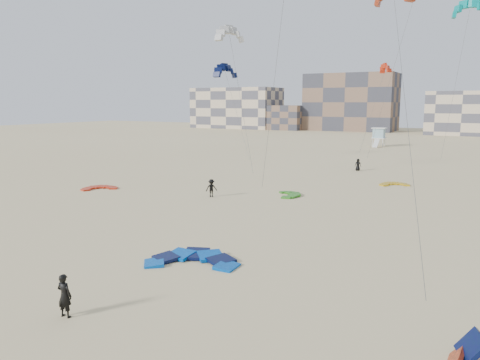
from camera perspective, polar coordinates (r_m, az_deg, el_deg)
The scene contains 16 objects.
ground at distance 22.63m, azimuth -9.57°, elevation -13.70°, with size 320.00×320.00×0.00m, color beige.
kite_ground_blue at distance 26.63m, azimuth -5.84°, elevation -10.01°, with size 4.71×4.91×0.70m, color #0058C3, non-canonical shape.
kite_ground_red at distance 50.57m, azimuth -16.75°, elevation -1.07°, with size 3.21×3.40×0.42m, color red, non-canonical shape.
kite_ground_green at distance 45.29m, azimuth 5.96°, elevation -1.90°, with size 2.99×3.17×0.41m, color #2B9017, non-canonical shape.
kite_ground_yellow at distance 53.34m, azimuth 18.28°, elevation -0.61°, with size 2.86×3.00×0.39m, color gold, non-canonical shape.
kitesurfer_main at distance 21.23m, azimuth -20.61°, elevation -13.05°, with size 0.68×0.45×1.87m, color black.
kitesurfer_c at distance 44.34m, azimuth -3.50°, elevation -0.99°, with size 1.10×0.63×1.70m, color black.
kitesurfer_e at distance 63.30m, azimuth 14.18°, elevation 1.82°, with size 0.79×0.51×1.61m, color black.
kite_fly_grey at distance 54.79m, azimuth -1.27°, elevation 17.20°, with size 5.86×4.55×16.53m.
kite_fly_navy at distance 71.13m, azimuth -1.80°, elevation 13.00°, with size 8.39×5.81×13.77m.
kite_fly_teal_b at distance 70.27m, azimuth 26.22°, elevation 18.14°, with size 4.68×4.57×21.01m.
kite_fly_red at distance 79.59m, azimuth 17.30°, elevation 12.79°, with size 4.84×4.62×14.15m.
lifeguard_tower_far at distance 99.90m, azimuth 16.56°, elevation 5.02°, with size 2.79×5.25×3.83m.
condo_west_a at distance 168.15m, azimuth -0.41°, elevation 8.76°, with size 30.00×15.00×14.00m, color beige.
condo_west_b at distance 156.21m, azimuth 13.37°, elevation 9.20°, with size 28.00×14.00×18.00m, color brown.
condo_fill_left at distance 157.44m, azimuth 5.62°, elevation 7.58°, with size 12.00×10.00×8.00m, color brown.
Camera 1 is at (13.21, -16.11, 8.82)m, focal length 35.00 mm.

